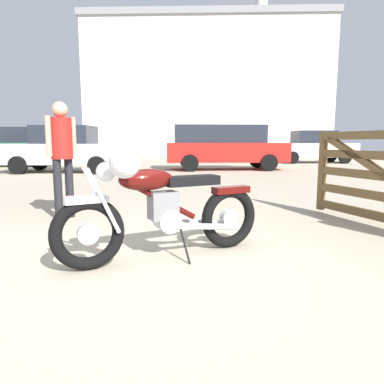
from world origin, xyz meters
TOP-DOWN VIEW (x-y plane):
  - ground_plane at (0.00, 0.00)m, footprint 80.00×80.00m
  - vintage_motorcycle at (0.06, 0.21)m, footprint 1.87×1.17m
  - bystander at (-1.56, 1.97)m, footprint 0.32×0.38m
  - blue_hatchback_right at (1.23, 11.09)m, footprint 4.86×2.34m
  - red_hatchback_near at (-4.57, 9.71)m, footprint 4.26×2.03m
  - white_estate_far at (-8.76, 12.69)m, footprint 4.91×2.48m
  - pale_sedan_back at (6.25, 15.93)m, footprint 4.29×2.11m
  - industrial_building at (0.72, 30.99)m, footprint 19.94×12.77m

SIDE VIEW (x-z plane):
  - ground_plane at x=0.00m, z-range 0.00..0.00m
  - vintage_motorcycle at x=0.06m, z-range -0.04..1.03m
  - red_hatchback_near at x=-4.57m, z-range 0.00..1.67m
  - pale_sedan_back at x=6.25m, z-range 0.00..1.67m
  - blue_hatchback_right at x=1.23m, z-range 0.07..1.81m
  - white_estate_far at x=-8.76m, z-range 0.07..1.81m
  - bystander at x=-1.56m, z-range 0.19..1.85m
  - industrial_building at x=0.72m, z-range -4.55..15.74m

